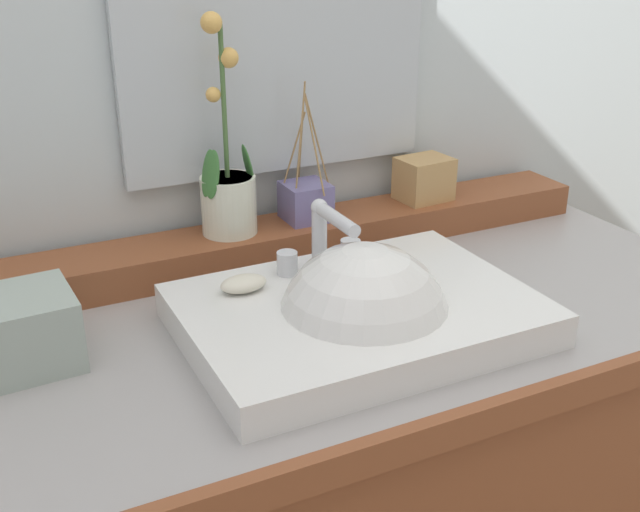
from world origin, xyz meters
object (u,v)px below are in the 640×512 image
Objects in this scene: soap_bar at (243,284)px; reed_diffuser at (306,200)px; sink_basin at (361,322)px; tissue_box at (25,330)px; trinket_box at (424,179)px; potted_plant at (228,189)px.

reed_diffuser is at bearing 46.41° from soap_bar.
sink_basin is 3.84× the size of tissue_box.
reed_diffuser reaches higher than trinket_box.
potted_plant is 0.40m from trinket_box.
potted_plant is 0.42m from tissue_box.
soap_bar is at bearing -104.91° from potted_plant.
tissue_box is (-0.75, -0.19, -0.05)m from trinket_box.
trinket_box is 0.78m from tissue_box.
trinket_box is (0.25, -0.00, 0.00)m from reed_diffuser.
sink_basin is 2.03× the size of reed_diffuser.
sink_basin is at bearing -75.78° from potted_plant.
reed_diffuser is (0.14, 0.00, -0.04)m from potted_plant.
soap_bar is at bearing -133.59° from reed_diffuser.
soap_bar is 0.28× the size of reed_diffuser.
sink_basin is 0.18m from soap_bar.
tissue_box is at bearing 176.50° from soap_bar.
reed_diffuser reaches higher than sink_basin.
soap_bar is at bearing -159.77° from trinket_box.
potted_plant is at bearing 175.09° from trinket_box.
reed_diffuser reaches higher than soap_bar.
sink_basin is at bearing -101.27° from reed_diffuser.
reed_diffuser is at bearing 78.73° from sink_basin.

